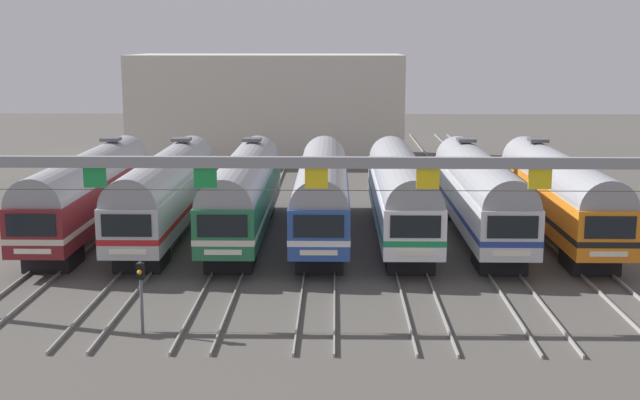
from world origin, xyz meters
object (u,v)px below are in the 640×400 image
(commuter_train_green, at_px, (244,191))
(catenary_gantry, at_px, (316,182))
(commuter_train_stainless, at_px, (166,190))
(commuter_train_silver, at_px, (479,191))
(commuter_train_white, at_px, (400,191))
(commuter_train_blue, at_px, (322,191))
(commuter_train_maroon, at_px, (89,190))
(yard_signal_mast, at_px, (141,284))
(commuter_train_orange, at_px, (558,192))

(commuter_train_green, relative_size, catenary_gantry, 0.58)
(commuter_train_stainless, height_order, commuter_train_silver, same)
(commuter_train_white, height_order, commuter_train_silver, commuter_train_silver)
(commuter_train_green, relative_size, commuter_train_blue, 1.00)
(catenary_gantry, bearing_deg, commuter_train_silver, 57.22)
(commuter_train_silver, bearing_deg, catenary_gantry, -122.78)
(commuter_train_maroon, distance_m, commuter_train_white, 17.39)
(commuter_train_stainless, distance_m, commuter_train_silver, 17.39)
(commuter_train_blue, bearing_deg, commuter_train_green, 179.94)
(commuter_train_silver, xyz_separation_m, catenary_gantry, (-8.69, -13.50, 2.77))
(commuter_train_maroon, relative_size, commuter_train_stainless, 1.00)
(commuter_train_stainless, xyz_separation_m, yard_signal_mast, (2.17, -15.71, -0.72))
(commuter_train_green, xyz_separation_m, commuter_train_blue, (4.35, -0.00, -0.00))
(commuter_train_blue, height_order, commuter_train_white, same)
(commuter_train_stainless, distance_m, catenary_gantry, 16.29)
(commuter_train_orange, bearing_deg, commuter_train_maroon, 180.00)
(yard_signal_mast, bearing_deg, commuter_train_maroon, 112.53)
(commuter_train_orange, distance_m, catenary_gantry, 18.97)
(commuter_train_white, bearing_deg, catenary_gantry, -107.85)
(commuter_train_maroon, xyz_separation_m, commuter_train_white, (17.39, -0.00, -0.00))
(commuter_train_blue, height_order, catenary_gantry, catenary_gantry)
(commuter_train_white, xyz_separation_m, commuter_train_orange, (8.69, 0.00, 0.00))
(catenary_gantry, bearing_deg, commuter_train_blue, 90.00)
(commuter_train_maroon, xyz_separation_m, commuter_train_blue, (13.04, -0.00, -0.00))
(commuter_train_maroon, distance_m, commuter_train_green, 8.69)
(commuter_train_green, bearing_deg, commuter_train_stainless, 180.00)
(commuter_train_stainless, height_order, commuter_train_white, commuter_train_stainless)
(catenary_gantry, bearing_deg, commuter_train_green, 107.85)
(commuter_train_stainless, relative_size, commuter_train_green, 1.00)
(commuter_train_silver, bearing_deg, commuter_train_orange, 0.00)
(commuter_train_stainless, height_order, commuter_train_blue, commuter_train_stainless)
(commuter_train_maroon, relative_size, commuter_train_orange, 1.00)
(commuter_train_stainless, bearing_deg, commuter_train_green, 0.00)
(commuter_train_blue, distance_m, commuter_train_orange, 13.04)
(commuter_train_green, distance_m, commuter_train_orange, 17.39)
(commuter_train_green, xyz_separation_m, catenary_gantry, (4.35, -13.50, 2.77))
(commuter_train_blue, distance_m, catenary_gantry, 13.78)
(commuter_train_stainless, distance_m, commuter_train_orange, 21.73)
(commuter_train_green, distance_m, commuter_train_white, 8.69)
(commuter_train_silver, distance_m, catenary_gantry, 16.29)
(commuter_train_green, xyz_separation_m, commuter_train_white, (8.69, -0.00, -0.00))
(commuter_train_green, relative_size, commuter_train_silver, 1.00)
(commuter_train_maroon, height_order, yard_signal_mast, commuter_train_maroon)
(commuter_train_maroon, bearing_deg, commuter_train_stainless, 0.00)
(commuter_train_silver, height_order, commuter_train_orange, same)
(commuter_train_white, height_order, commuter_train_orange, commuter_train_orange)
(commuter_train_blue, xyz_separation_m, commuter_train_white, (4.35, 0.00, 0.00))
(commuter_train_green, bearing_deg, yard_signal_mast, -97.87)
(commuter_train_stainless, height_order, yard_signal_mast, commuter_train_stainless)
(yard_signal_mast, bearing_deg, commuter_train_orange, 38.78)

